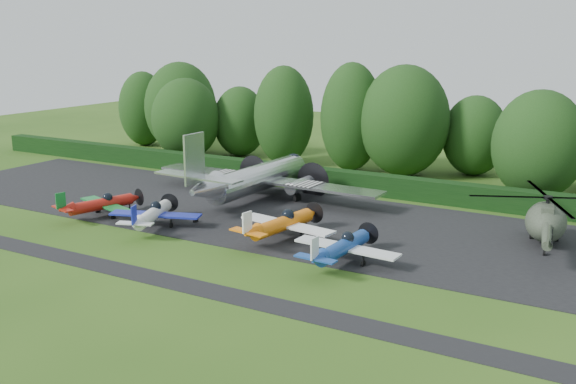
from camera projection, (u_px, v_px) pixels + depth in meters
The scene contains 19 objects.
ground at pixel (191, 247), 45.89m from camera, with size 160.00×160.00×0.00m, color #2B5016.
apron at pixel (264, 214), 54.36m from camera, with size 70.00×18.00×0.01m, color black.
taxiway_verge at pixel (133, 273), 40.80m from camera, with size 70.00×2.00×0.00m, color black.
hedgerow at pixel (321, 188), 63.68m from camera, with size 90.00×1.60×2.00m, color black.
transport_plane at pixel (256, 178), 58.38m from camera, with size 23.49×18.01×7.53m.
light_plane_red at pixel (102, 204), 53.21m from camera, with size 7.02×7.38×2.70m.
light_plane_white at pixel (153, 214), 50.04m from camera, with size 7.27×7.64×2.79m.
light_plane_orange at pixel (283, 224), 47.14m from camera, with size 7.90×8.31×3.04m.
light_plane_blue at pixel (343, 247), 42.17m from camera, with size 7.39×7.77×2.84m.
helicopter at pixel (546, 218), 46.13m from camera, with size 11.02×12.90×3.55m.
tree_0 at pixel (404, 121), 68.09m from camera, with size 9.55×9.55×11.85m.
tree_1 at pixel (181, 107), 82.16m from camera, with size 9.17×9.17×11.56m.
tree_3 at pixel (351, 117), 70.61m from camera, with size 6.84×6.84×11.99m.
tree_4 at pixel (143, 109), 87.40m from camera, with size 6.62×6.62×10.09m.
tree_5 at pixel (475, 136), 68.65m from camera, with size 6.88×6.88×8.62m.
tree_8 at pixel (240, 121), 79.76m from camera, with size 6.63×6.63×8.69m.
tree_9 at pixel (539, 145), 58.21m from camera, with size 8.33×8.33×10.09m.
tree_10 at pixel (284, 116), 74.04m from camera, with size 6.91×6.91×11.47m.
tree_11 at pixel (186, 119), 77.93m from camera, with size 8.31×8.31×9.82m.
Camera 1 is at (27.44, -34.65, 14.68)m, focal length 40.00 mm.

